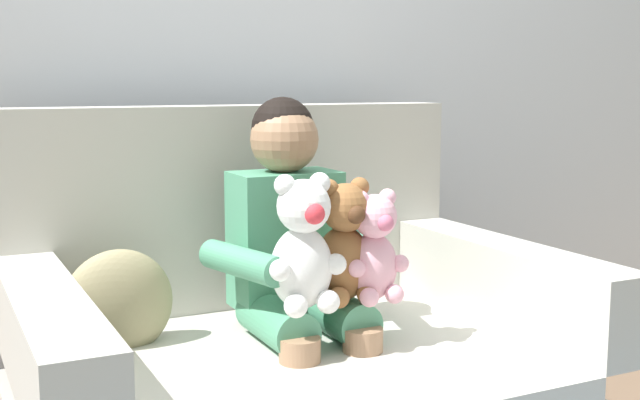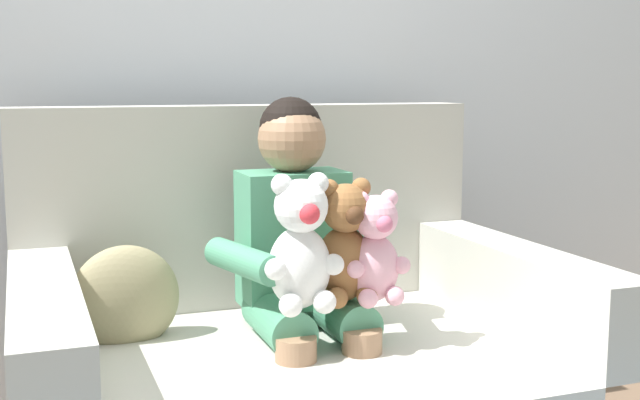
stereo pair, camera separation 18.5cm
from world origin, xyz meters
TOP-DOWN VIEW (x-y plane):
  - armchair at (0.00, 0.05)m, footprint 1.27×0.97m
  - seated_child at (0.04, 0.08)m, footprint 0.45×0.39m
  - plush_brown at (0.10, -0.06)m, footprint 0.17×0.14m
  - plush_pink at (0.16, -0.09)m, footprint 0.16×0.13m
  - plush_white at (-0.02, -0.08)m, footprint 0.18×0.15m
  - throw_pillow at (-0.38, 0.18)m, footprint 0.26×0.13m

SIDE VIEW (x-z plane):
  - armchair at x=0.00m, z-range -0.19..0.78m
  - throw_pillow at x=-0.38m, z-range 0.38..0.64m
  - seated_child at x=0.04m, z-range 0.21..1.04m
  - plush_pink at x=0.16m, z-range 0.51..0.78m
  - plush_brown at x=0.10m, z-range 0.51..0.80m
  - plush_white at x=-0.02m, z-range 0.51..0.82m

